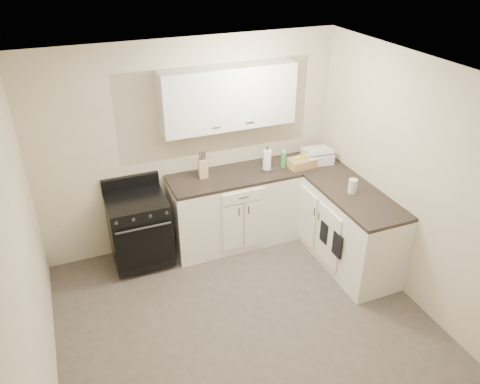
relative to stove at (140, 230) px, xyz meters
name	(u,v)px	position (x,y,z in m)	size (l,w,h in m)	color
floor	(249,330)	(0.75, -1.48, -0.46)	(3.60, 3.60, 0.00)	#473F38
ceiling	(252,82)	(0.75, -1.48, 2.04)	(3.60, 3.60, 0.00)	white
wall_back	(190,147)	(0.75, 0.32, 0.79)	(3.60, 3.60, 0.00)	beige
wall_right	(418,187)	(2.55, -1.48, 0.79)	(3.60, 3.60, 0.00)	beige
wall_left	(26,275)	(-1.05, -1.48, 0.79)	(3.60, 3.60, 0.00)	beige
base_cabinets_back	(234,210)	(1.17, 0.02, -0.01)	(1.55, 0.60, 0.90)	white
base_cabinets_right	(337,219)	(2.25, -0.63, -0.01)	(0.60, 1.90, 0.90)	white
countertop_back	(234,176)	(1.17, 0.02, 0.46)	(1.55, 0.60, 0.04)	black
countertop_right	(341,184)	(2.25, -0.63, 0.46)	(0.60, 1.90, 0.04)	black
upper_cabinets	(228,97)	(1.17, 0.18, 1.38)	(1.55, 0.30, 0.70)	silver
stove	(140,230)	(0.00, 0.00, 0.00)	(0.66, 0.56, 0.80)	black
knife_block	(203,168)	(0.82, 0.10, 0.59)	(0.10, 0.09, 0.22)	tan
paper_towel	(267,160)	(1.60, 0.01, 0.60)	(0.10, 0.10, 0.25)	white
soap_bottle	(284,159)	(1.81, -0.01, 0.58)	(0.07, 0.07, 0.20)	#38924E
wicker_basket	(301,163)	(2.02, -0.08, 0.53)	(0.32, 0.22, 0.11)	tan
countertop_grill	(317,157)	(2.27, -0.02, 0.54)	(0.33, 0.31, 0.12)	white
glass_jar	(353,186)	(2.23, -0.87, 0.56)	(0.10, 0.10, 0.16)	silver
oven_mitt_near	(337,245)	(1.92, -1.13, 0.03)	(0.02, 0.16, 0.28)	black
oven_mitt_far	(324,233)	(1.92, -0.86, 0.02)	(0.02, 0.15, 0.25)	black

